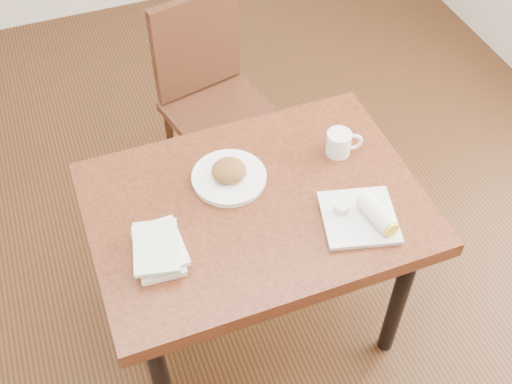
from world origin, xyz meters
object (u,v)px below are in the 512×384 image
object	(u,v)px
book_stack	(159,249)
plate_burrito	(364,216)
coffee_mug	(340,143)
chair_far	(211,92)
plate_scone	(229,175)
table	(256,220)

from	to	relation	value
book_stack	plate_burrito	bearing A→B (deg)	-9.12
plate_burrito	book_stack	distance (m)	0.65
coffee_mug	book_stack	bearing A→B (deg)	-163.63
plate_burrito	book_stack	world-z (taller)	plate_burrito
chair_far	plate_scone	bearing A→B (deg)	-102.35
coffee_mug	book_stack	world-z (taller)	coffee_mug
table	plate_scone	bearing A→B (deg)	112.17
table	coffee_mug	xyz separation A→B (m)	(0.35, 0.11, 0.14)
table	plate_burrito	distance (m)	0.37
chair_far	plate_burrito	xyz separation A→B (m)	(0.19, -1.01, 0.23)
table	chair_far	size ratio (longest dim) A/B	1.14
plate_scone	table	bearing A→B (deg)	-67.83
table	plate_burrito	world-z (taller)	plate_burrito
plate_scone	book_stack	distance (m)	0.37
table	book_stack	xyz separation A→B (m)	(-0.35, -0.09, 0.12)
table	chair_far	xyz separation A→B (m)	(0.10, 0.82, -0.11)
table	chair_far	bearing A→B (deg)	82.87
plate_burrito	coffee_mug	bearing A→B (deg)	78.94
plate_scone	plate_burrito	xyz separation A→B (m)	(0.34, -0.32, -0.00)
table	book_stack	world-z (taller)	book_stack
book_stack	chair_far	bearing A→B (deg)	63.62
plate_burrito	table	bearing A→B (deg)	146.34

